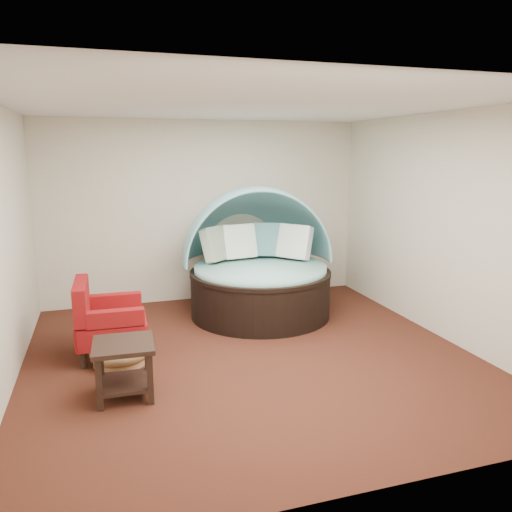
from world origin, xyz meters
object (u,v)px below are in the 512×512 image
object	(u,v)px
red_armchair	(106,321)
side_table	(124,362)
canopy_daybed	(259,255)
pet_basket	(120,353)

from	to	relation	value
red_armchair	side_table	size ratio (longest dim) A/B	1.54
side_table	red_armchair	bearing A→B (deg)	97.65
canopy_daybed	pet_basket	world-z (taller)	canopy_daybed
red_armchair	canopy_daybed	bearing A→B (deg)	26.38
pet_basket	red_armchair	xyz separation A→B (m)	(-0.13, 0.28, 0.30)
pet_basket	red_armchair	size ratio (longest dim) A/B	0.96
side_table	canopy_daybed	bearing A→B (deg)	45.99
pet_basket	red_armchair	distance (m)	0.43
pet_basket	canopy_daybed	bearing A→B (deg)	32.15
canopy_daybed	side_table	distance (m)	2.93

